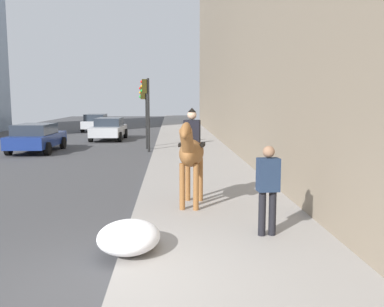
% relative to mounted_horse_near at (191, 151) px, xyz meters
% --- Properties ---
extents(sidewalk_slab, '(120.00, 3.92, 0.12)m').
position_rel_mounted_horse_near_xyz_m(sidewalk_slab, '(-4.08, -0.60, -1.38)').
color(sidewalk_slab, gray).
rests_on(sidewalk_slab, ground).
extents(mounted_horse_near, '(2.14, 0.83, 2.35)m').
position_rel_mounted_horse_near_xyz_m(mounted_horse_near, '(0.00, 0.00, 0.00)').
color(mounted_horse_near, brown).
rests_on(mounted_horse_near, sidewalk_slab).
extents(pedestrian_greeting, '(0.29, 0.42, 1.70)m').
position_rel_mounted_horse_near_xyz_m(pedestrian_greeting, '(-2.26, -1.32, -0.35)').
color(pedestrian_greeting, black).
rests_on(pedestrian_greeting, sidewalk_slab).
extents(car_near_lane, '(4.04, 2.02, 1.44)m').
position_rel_mounted_horse_near_xyz_m(car_near_lane, '(25.14, 6.62, -0.68)').
color(car_near_lane, '#B7BABF').
rests_on(car_near_lane, ground).
extents(car_mid_lane, '(4.35, 2.14, 1.44)m').
position_rel_mounted_horse_near_xyz_m(car_mid_lane, '(11.59, 7.25, -0.68)').
color(car_mid_lane, navy).
rests_on(car_mid_lane, ground).
extents(car_far_lane, '(4.40, 2.12, 1.44)m').
position_rel_mounted_horse_near_xyz_m(car_far_lane, '(17.87, 4.53, -0.69)').
color(car_far_lane, '#B7BABF').
rests_on(car_far_lane, ground).
extents(traffic_light_near_curb, '(0.20, 0.44, 3.70)m').
position_rel_mounted_horse_near_xyz_m(traffic_light_near_curb, '(11.32, 1.68, 1.05)').
color(traffic_light_near_curb, black).
rests_on(traffic_light_near_curb, ground).
extents(traffic_light_far_curb, '(0.20, 0.44, 3.41)m').
position_rel_mounted_horse_near_xyz_m(traffic_light_far_curb, '(12.63, 1.85, 0.86)').
color(traffic_light_far_curb, black).
rests_on(traffic_light_far_curb, ground).
extents(snow_pile_near, '(1.38, 1.07, 0.48)m').
position_rel_mounted_horse_near_xyz_m(snow_pile_near, '(-2.93, 1.21, -1.08)').
color(snow_pile_near, white).
rests_on(snow_pile_near, sidewalk_slab).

